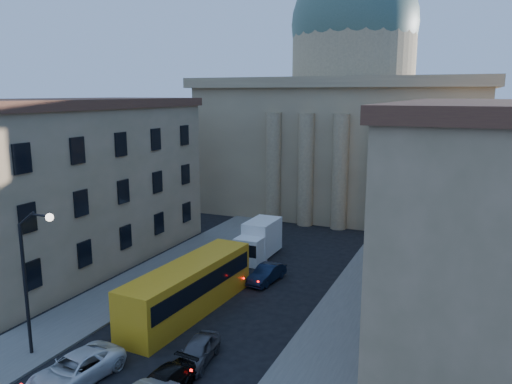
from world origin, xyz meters
TOP-DOWN VIEW (x-y plane):
  - sidewalk_left at (-8.50, 18.00)m, footprint 5.00×60.00m
  - sidewalk_right at (8.50, 18.00)m, footprint 5.00×60.00m
  - church at (0.00, 55.47)m, footprint 68.02×28.76m
  - building_left at (-17.00, 22.00)m, footprint 11.60×26.60m
  - building_right at (17.00, 22.00)m, footprint 11.60×26.60m
  - street_lamp at (-6.97, 8.00)m, footprint 2.62×0.44m
  - car_left_mid at (-3.03, 6.84)m, footprint 3.17×5.73m
  - car_right_mid at (1.85, 7.70)m, footprint 2.26×4.57m
  - car_right_far at (1.90, 11.23)m, footprint 2.19×4.28m
  - car_right_distant at (0.80, 24.27)m, footprint 2.03×4.45m
  - city_bus at (-2.02, 16.83)m, footprint 3.63×12.70m
  - box_truck at (-2.33, 29.86)m, footprint 2.46×6.12m

SIDE VIEW (x-z plane):
  - sidewalk_left at x=-8.50m, z-range 0.00..0.15m
  - sidewalk_right at x=8.50m, z-range 0.00..0.15m
  - car_right_mid at x=1.85m, z-range 0.00..1.28m
  - car_right_far at x=1.90m, z-range 0.00..1.40m
  - car_right_distant at x=0.80m, z-range 0.00..1.42m
  - car_left_mid at x=-3.03m, z-range 0.00..1.52m
  - box_truck at x=-2.33m, z-range -0.09..3.27m
  - city_bus at x=-2.02m, z-range 0.13..3.67m
  - street_lamp at x=-6.97m, z-range 0.87..9.70m
  - building_left at x=-17.00m, z-range 0.07..14.77m
  - building_right at x=17.00m, z-range 0.07..14.77m
  - church at x=0.00m, z-range -6.42..30.18m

